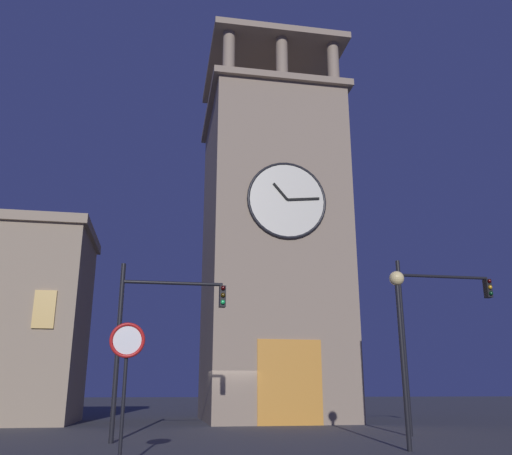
# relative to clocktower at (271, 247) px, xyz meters

# --- Properties ---
(ground_plane) EXTENTS (200.00, 200.00, 0.00)m
(ground_plane) POSITION_rel_clocktower_xyz_m (2.81, 3.64, -9.83)
(ground_plane) COLOR #424247
(clocktower) EXTENTS (8.11, 9.20, 24.93)m
(clocktower) POSITION_rel_clocktower_xyz_m (0.00, 0.00, 0.00)
(clocktower) COLOR gray
(clocktower) RESTS_ON ground_plane
(traffic_signal_near) EXTENTS (4.01, 0.41, 6.57)m
(traffic_signal_near) POSITION_rel_clocktower_xyz_m (-4.12, 10.88, -5.53)
(traffic_signal_near) COLOR black
(traffic_signal_near) RESTS_ON ground_plane
(traffic_signal_mid) EXTENTS (3.66, 0.41, 5.83)m
(traffic_signal_mid) POSITION_rel_clocktower_xyz_m (6.50, 11.76, -6.03)
(traffic_signal_mid) COLOR black
(traffic_signal_mid) RESTS_ON ground_plane
(street_lamp) EXTENTS (0.44, 0.44, 5.07)m
(street_lamp) POSITION_rel_clocktower_xyz_m (-0.67, 15.54, -6.28)
(street_lamp) COLOR black
(street_lamp) RESTS_ON ground_plane
(no_horn_sign) EXTENTS (0.78, 0.14, 3.08)m
(no_horn_sign) POSITION_rel_clocktower_xyz_m (7.00, 18.08, -7.41)
(no_horn_sign) COLOR black
(no_horn_sign) RESTS_ON ground_plane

